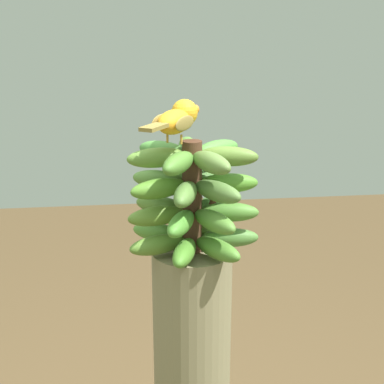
{
  "coord_description": "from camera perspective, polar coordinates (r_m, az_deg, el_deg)",
  "views": [
    {
      "loc": [
        1.2,
        -0.15,
        1.7
      ],
      "look_at": [
        0.0,
        0.0,
        1.33
      ],
      "focal_mm": 52.79,
      "sensor_mm": 36.0,
      "label": 1
    }
  ],
  "objects": [
    {
      "name": "perched_bird",
      "position": [
        1.22,
        -1.47,
        7.43
      ],
      "size": [
        0.2,
        0.14,
        0.09
      ],
      "color": "#C68933",
      "rests_on": "banana_bunch"
    },
    {
      "name": "banana_bunch",
      "position": [
        1.27,
        0.03,
        -0.57
      ],
      "size": [
        0.31,
        0.31,
        0.26
      ],
      "color": "#4C2D1E",
      "rests_on": "banana_tree"
    }
  ]
}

